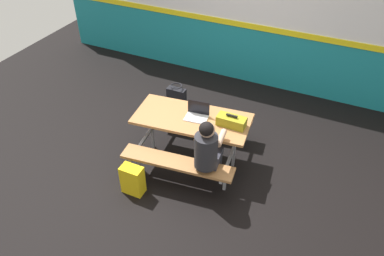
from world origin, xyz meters
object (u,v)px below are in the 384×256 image
at_px(student_nearer, 208,150).
at_px(laptop_silver, 197,114).
at_px(backpack_dark, 133,180).
at_px(picnic_table_main, 192,127).
at_px(tote_bag_bright, 176,97).
at_px(toolbox_grey, 231,121).

height_order(student_nearer, laptop_silver, student_nearer).
height_order(student_nearer, backpack_dark, student_nearer).
distance_m(picnic_table_main, tote_bag_bright, 1.44).
relative_size(toolbox_grey, backpack_dark, 0.91).
relative_size(student_nearer, tote_bag_bright, 2.81).
bearing_deg(laptop_silver, backpack_dark, -115.22).
distance_m(laptop_silver, toolbox_grey, 0.51).
bearing_deg(backpack_dark, picnic_table_main, 66.62).
height_order(picnic_table_main, laptop_silver, laptop_silver).
bearing_deg(student_nearer, laptop_silver, 125.94).
distance_m(picnic_table_main, student_nearer, 0.70).
bearing_deg(backpack_dark, student_nearer, 28.37).
height_order(picnic_table_main, backpack_dark, picnic_table_main).
height_order(toolbox_grey, backpack_dark, toolbox_grey).
bearing_deg(picnic_table_main, backpack_dark, -113.38).
distance_m(picnic_table_main, backpack_dark, 1.13).
distance_m(student_nearer, laptop_silver, 0.69).
bearing_deg(tote_bag_bright, laptop_silver, -50.40).
xyz_separation_m(picnic_table_main, laptop_silver, (0.06, 0.04, 0.21)).
bearing_deg(backpack_dark, toolbox_grey, 46.61).
distance_m(toolbox_grey, tote_bag_bright, 1.86).
xyz_separation_m(backpack_dark, tote_bag_bright, (-0.40, 2.11, -0.02)).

